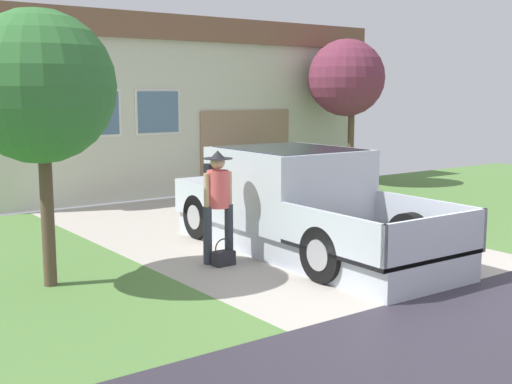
# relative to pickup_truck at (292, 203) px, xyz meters

# --- Properties ---
(pickup_truck) EXTENTS (2.19, 5.42, 1.70)m
(pickup_truck) POSITION_rel_pickup_truck_xyz_m (0.00, 0.00, 0.00)
(pickup_truck) COLOR silver
(pickup_truck) RESTS_ON ground
(person_with_hat) EXTENTS (0.51, 0.46, 1.75)m
(person_with_hat) POSITION_rel_pickup_truck_xyz_m (-1.51, -0.05, 0.27)
(person_with_hat) COLOR #333842
(person_with_hat) RESTS_ON ground
(handbag) EXTENTS (0.33, 0.20, 0.42)m
(handbag) POSITION_rel_pickup_truck_xyz_m (-1.55, -0.25, -0.65)
(handbag) COLOR #232328
(handbag) RESTS_ON ground
(house_with_garage) EXTENTS (11.25, 6.71, 4.50)m
(house_with_garage) POSITION_rel_pickup_truck_xyz_m (2.06, 9.37, 1.49)
(house_with_garage) COLOR beige
(house_with_garage) RESTS_ON ground
(front_yard_tree) EXTENTS (1.99, 2.31, 3.70)m
(front_yard_tree) POSITION_rel_pickup_truck_xyz_m (-4.09, 0.24, 1.98)
(front_yard_tree) COLOR brown
(front_yard_tree) RESTS_ON ground
(neighbor_tree) EXTENTS (2.12, 2.12, 4.07)m
(neighbor_tree) POSITION_rel_pickup_truck_xyz_m (5.97, 5.08, 2.20)
(neighbor_tree) COLOR brown
(neighbor_tree) RESTS_ON ground
(wheeled_trash_bin) EXTENTS (0.60, 0.72, 1.02)m
(wheeled_trash_bin) POSITION_rel_pickup_truck_xyz_m (3.31, 5.17, -0.22)
(wheeled_trash_bin) COLOR navy
(wheeled_trash_bin) RESTS_ON ground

